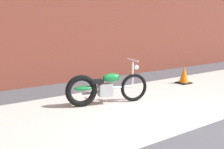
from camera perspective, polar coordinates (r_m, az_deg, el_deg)
ground_plane at (r=5.04m, az=17.20°, el=-11.12°), size 80.00×80.00×0.00m
sidewalk_slab at (r=6.18m, az=4.15°, el=-6.65°), size 36.00×3.50×0.01m
motorcycle_green at (r=6.18m, az=-2.12°, el=-2.84°), size 1.96×0.77×1.03m
traffic_cone at (r=8.79m, az=15.11°, el=-0.26°), size 0.40×0.40×0.55m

